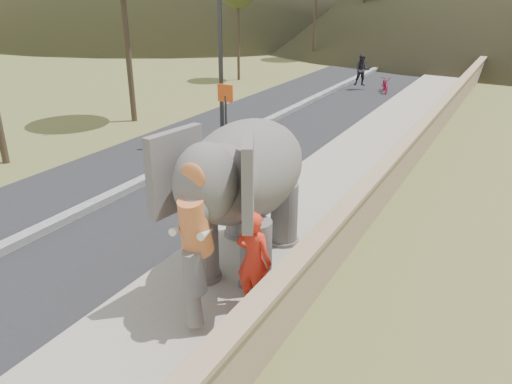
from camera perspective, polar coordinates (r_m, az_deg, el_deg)
road at (r=17.04m, az=-7.56°, el=3.50°), size 7.00×120.00×0.03m
median at (r=17.01m, az=-7.58°, el=3.80°), size 0.35×120.00×0.22m
walkway at (r=14.78m, az=8.36°, el=0.67°), size 3.00×120.00×0.15m
parapet at (r=14.18m, az=14.70°, el=1.25°), size 0.30×120.00×1.10m
lamppost at (r=17.69m, az=-3.33°, el=20.42°), size 1.76×0.36×8.00m
signboard at (r=17.56m, az=-3.49°, el=9.75°), size 0.60×0.08×2.40m
elephant_and_man at (r=10.00m, az=-1.13°, el=0.07°), size 2.87×4.63×3.14m
motorcyclist at (r=29.21m, az=13.29°, el=12.66°), size 2.48×1.82×1.98m
trees at (r=30.49m, az=24.72°, el=17.55°), size 47.23×42.00×8.76m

